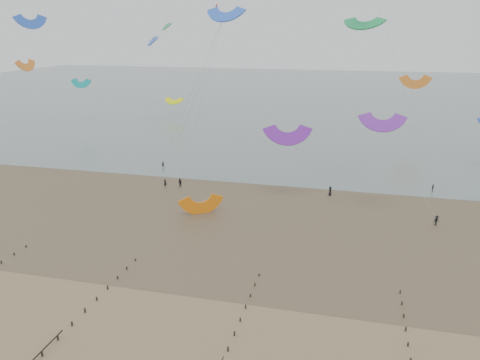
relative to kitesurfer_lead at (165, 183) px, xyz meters
name	(u,v)px	position (x,y,z in m)	size (l,w,h in m)	color
ground	(203,324)	(22.66, -43.89, -0.85)	(500.00, 500.00, 0.00)	brown
sea_and_shore	(240,211)	(18.58, -9.49, -0.84)	(500.00, 665.00, 0.03)	#475654
kitesurfer_lead	(165,183)	(0.00, 0.00, 0.00)	(0.62, 0.41, 1.70)	black
kitesurfers	(376,193)	(42.66, 4.02, 0.01)	(83.51, 25.35, 1.86)	black
grounded_kite	(201,213)	(12.10, -12.46, -0.85)	(6.83, 3.58, 5.20)	orange
kites_airborne	(316,69)	(26.41, 43.85, 20.43)	(265.24, 101.95, 42.59)	#A31453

